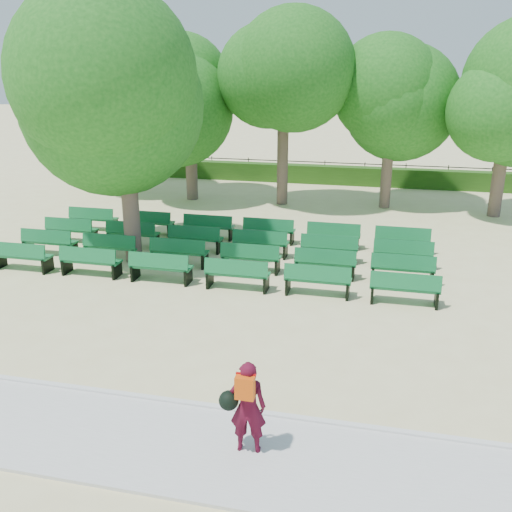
{
  "coord_description": "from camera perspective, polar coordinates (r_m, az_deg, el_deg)",
  "views": [
    {
      "loc": [
        4.15,
        -14.51,
        5.84
      ],
      "look_at": [
        1.0,
        -1.0,
        1.1
      ],
      "focal_mm": 40.0,
      "sensor_mm": 36.0,
      "label": 1
    }
  ],
  "objects": [
    {
      "name": "tree_among",
      "position": [
        17.11,
        -13.2,
        15.3
      ],
      "size": [
        5.45,
        5.45,
        7.39
      ],
      "color": "brown",
      "rests_on": "ground"
    },
    {
      "name": "fence",
      "position": [
        29.78,
        4.91,
        7.48
      ],
      "size": [
        26.0,
        0.1,
        1.02
      ],
      "primitive_type": null,
      "color": "black",
      "rests_on": "ground"
    },
    {
      "name": "paving",
      "position": [
        10.07,
        -14.62,
        -17.05
      ],
      "size": [
        30.0,
        2.2,
        0.06
      ],
      "primitive_type": "cube",
      "color": "beige",
      "rests_on": "ground"
    },
    {
      "name": "ground",
      "position": [
        16.18,
        -2.65,
        -2.31
      ],
      "size": [
        120.0,
        120.0,
        0.0
      ],
      "primitive_type": "plane",
      "color": "beige"
    },
    {
      "name": "bench_array",
      "position": [
        17.7,
        -3.47,
        -0.13
      ],
      "size": [
        1.76,
        0.64,
        1.09
      ],
      "rotation": [
        0.0,
        0.0,
        0.06
      ],
      "color": "#126934",
      "rests_on": "ground"
    },
    {
      "name": "person",
      "position": [
        9.0,
        -0.99,
        -14.73
      ],
      "size": [
        0.74,
        0.46,
        1.54
      ],
      "rotation": [
        0.0,
        0.0,
        3.26
      ],
      "color": "#480A1C",
      "rests_on": "ground"
    },
    {
      "name": "tree_line",
      "position": [
        25.53,
        3.44,
        5.6
      ],
      "size": [
        21.8,
        6.8,
        7.04
      ],
      "primitive_type": null,
      "color": "#22671B",
      "rests_on": "ground"
    },
    {
      "name": "curb",
      "position": [
        10.9,
        -11.81,
        -13.64
      ],
      "size": [
        30.0,
        0.12,
        0.1
      ],
      "primitive_type": "cube",
      "color": "silver",
      "rests_on": "ground"
    },
    {
      "name": "hedge",
      "position": [
        29.31,
        4.81,
        8.2
      ],
      "size": [
        26.0,
        0.7,
        0.9
      ],
      "primitive_type": "cube",
      "color": "#244E14",
      "rests_on": "ground"
    }
  ]
}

